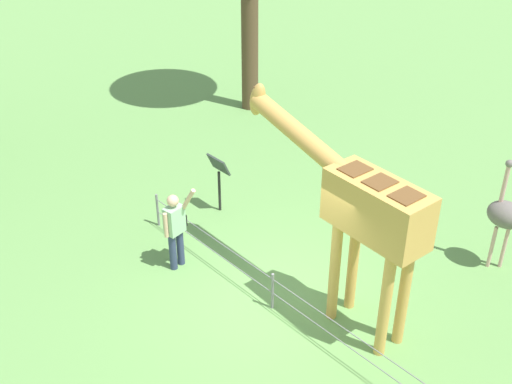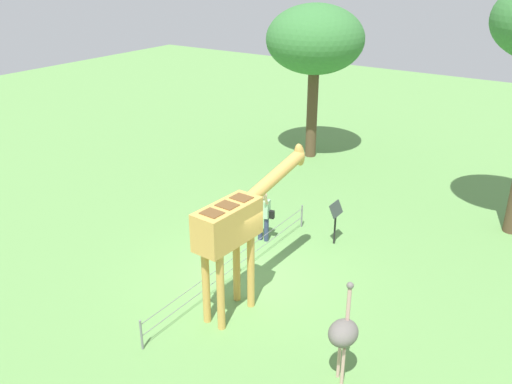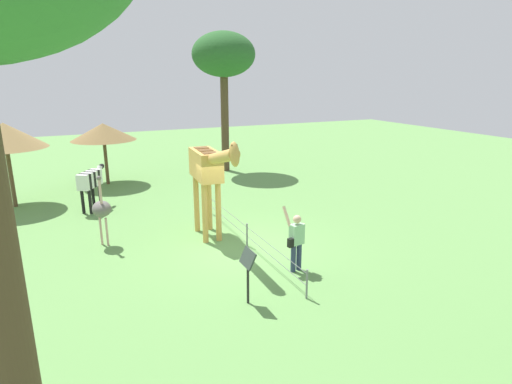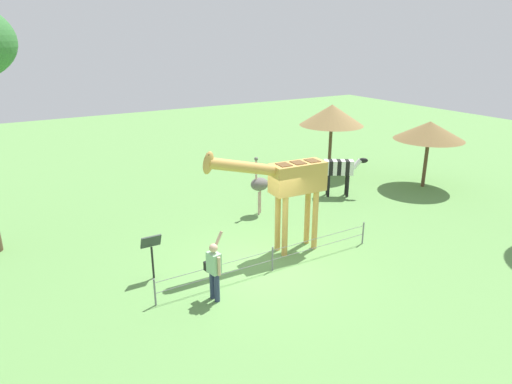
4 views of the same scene
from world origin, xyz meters
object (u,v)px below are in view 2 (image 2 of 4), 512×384
at_px(giraffe, 237,223).
at_px(ostrich, 343,333).
at_px(visitor, 264,213).
at_px(info_sign, 336,215).
at_px(tree_northeast, 315,40).

relative_size(giraffe, ostrich, 1.76).
xyz_separation_m(visitor, info_sign, (1.01, -1.85, 0.05)).
bearing_deg(tree_northeast, ostrich, -148.77).
bearing_deg(visitor, info_sign, -61.46).
bearing_deg(info_sign, giraffe, 172.93).
bearing_deg(giraffe, visitor, 22.99).
height_order(visitor, info_sign, visitor).
relative_size(tree_northeast, info_sign, 4.72).
bearing_deg(info_sign, ostrich, -152.42).
xyz_separation_m(visitor, ostrich, (-4.06, -4.50, 0.27)).
relative_size(visitor, info_sign, 1.34).
xyz_separation_m(giraffe, info_sign, (4.16, -0.52, -1.33)).
xyz_separation_m(visitor, tree_northeast, (7.43, 2.47, 3.91)).
height_order(visitor, tree_northeast, tree_northeast).
distance_m(visitor, info_sign, 2.11).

